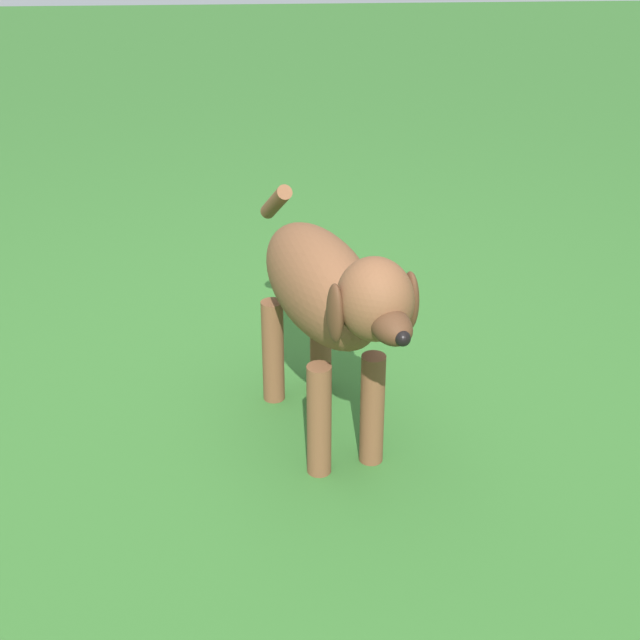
% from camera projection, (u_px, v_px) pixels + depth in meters
% --- Properties ---
extents(ground, '(14.00, 14.00, 0.00)m').
position_uv_depth(ground, '(289.00, 444.00, 2.43)').
color(ground, '#2D6026').
extents(dog, '(0.89, 0.39, 0.62)m').
position_uv_depth(dog, '(328.00, 296.00, 2.26)').
color(dog, brown).
rests_on(dog, ground).
extents(tennis_ball_0, '(0.07, 0.07, 0.07)m').
position_uv_depth(tennis_ball_0, '(309.00, 296.00, 3.13)').
color(tennis_ball_0, yellow).
rests_on(tennis_ball_0, ground).
extents(tennis_ball_1, '(0.07, 0.07, 0.07)m').
position_uv_depth(tennis_ball_1, '(358.00, 288.00, 3.18)').
color(tennis_ball_1, yellow).
rests_on(tennis_ball_1, ground).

